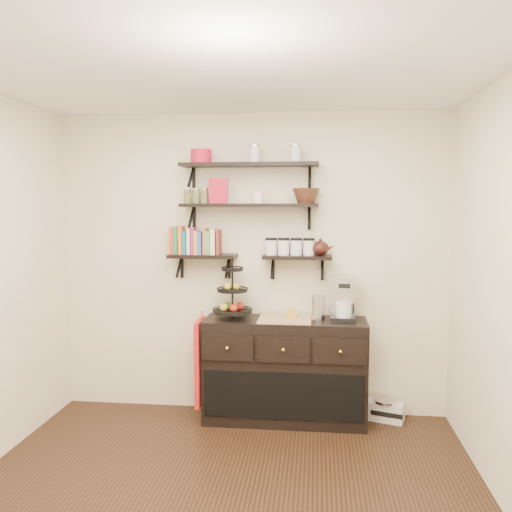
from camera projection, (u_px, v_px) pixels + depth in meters
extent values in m
cube|color=white|center=(213.00, 61.00, 3.04)|extent=(3.50, 3.50, 0.02)
cube|color=white|center=(251.00, 264.00, 4.91)|extent=(3.50, 0.02, 2.70)
cube|color=black|center=(249.00, 165.00, 4.69)|extent=(1.20, 0.27, 0.03)
cube|color=black|center=(194.00, 179.00, 4.87)|extent=(0.02, 0.03, 0.20)
cube|color=black|center=(310.00, 178.00, 4.76)|extent=(0.02, 0.03, 0.20)
cube|color=black|center=(249.00, 205.00, 4.72)|extent=(1.20, 0.27, 0.03)
cube|color=black|center=(194.00, 218.00, 4.91)|extent=(0.02, 0.03, 0.20)
cube|color=black|center=(309.00, 218.00, 4.79)|extent=(0.02, 0.03, 0.20)
cube|color=black|center=(203.00, 256.00, 4.82)|extent=(0.60, 0.25, 0.03)
cube|color=black|center=(182.00, 267.00, 4.97)|extent=(0.02, 0.03, 0.20)
cube|color=black|center=(229.00, 268.00, 4.92)|extent=(0.03, 0.03, 0.20)
cube|color=black|center=(297.00, 257.00, 4.73)|extent=(0.60, 0.25, 0.03)
cube|color=black|center=(273.00, 268.00, 4.87)|extent=(0.03, 0.03, 0.20)
cube|color=black|center=(322.00, 269.00, 4.82)|extent=(0.02, 0.03, 0.20)
cube|color=red|center=(175.00, 243.00, 4.84)|extent=(0.02, 0.15, 0.20)
cube|color=#217343|center=(178.00, 241.00, 4.84)|extent=(0.03, 0.15, 0.24)
cube|color=orange|center=(182.00, 242.00, 4.83)|extent=(0.04, 0.15, 0.21)
cube|color=#116781|center=(186.00, 240.00, 4.83)|extent=(0.03, 0.15, 0.25)
cube|color=#F3DBC9|center=(190.00, 242.00, 4.83)|extent=(0.03, 0.15, 0.22)
cube|color=#9E2467|center=(194.00, 240.00, 4.82)|extent=(0.04, 0.15, 0.26)
cube|color=gold|center=(199.00, 241.00, 4.82)|extent=(0.03, 0.15, 0.23)
cube|color=#394E9D|center=(203.00, 243.00, 4.81)|extent=(0.03, 0.15, 0.20)
cube|color=#A76134|center=(207.00, 241.00, 4.81)|extent=(0.04, 0.15, 0.24)
cube|color=#4F9556|center=(211.00, 242.00, 4.81)|extent=(0.03, 0.15, 0.21)
cube|color=#F9EFB8|center=(215.00, 240.00, 4.80)|extent=(0.03, 0.15, 0.25)
cube|color=maroon|center=(219.00, 242.00, 4.80)|extent=(0.02, 0.15, 0.22)
cylinder|color=silver|center=(271.00, 248.00, 4.75)|extent=(0.10, 0.10, 0.13)
cylinder|color=silver|center=(284.00, 248.00, 4.74)|extent=(0.10, 0.10, 0.13)
cylinder|color=silver|center=(296.00, 248.00, 4.72)|extent=(0.10, 0.10, 0.13)
cylinder|color=silver|center=(309.00, 248.00, 4.71)|extent=(0.10, 0.10, 0.13)
cube|color=black|center=(285.00, 370.00, 4.72)|extent=(1.40, 0.45, 0.90)
cube|color=#A57D5B|center=(285.00, 319.00, 4.68)|extent=(0.45, 0.41, 0.02)
sphere|color=gold|center=(227.00, 348.00, 4.50)|extent=(0.04, 0.04, 0.04)
sphere|color=gold|center=(283.00, 350.00, 4.45)|extent=(0.04, 0.04, 0.04)
sphere|color=gold|center=(340.00, 352.00, 4.39)|extent=(0.04, 0.04, 0.04)
cylinder|color=black|center=(232.00, 290.00, 4.71)|extent=(0.02, 0.02, 0.51)
cylinder|color=black|center=(232.00, 311.00, 4.73)|extent=(0.35, 0.35, 0.01)
cylinder|color=black|center=(232.00, 291.00, 4.71)|extent=(0.26, 0.26, 0.02)
cylinder|color=black|center=(232.00, 270.00, 4.69)|extent=(0.18, 0.18, 0.02)
sphere|color=#B21914|center=(240.00, 306.00, 4.76)|extent=(0.07, 0.07, 0.07)
sphere|color=gold|center=(228.00, 287.00, 4.71)|extent=(0.06, 0.06, 0.06)
cube|color=#AD8428|center=(292.00, 313.00, 4.67)|extent=(0.08, 0.08, 0.08)
cube|color=black|center=(343.00, 319.00, 4.62)|extent=(0.23, 0.21, 0.04)
cube|color=silver|center=(343.00, 299.00, 4.67)|extent=(0.22, 0.10, 0.33)
cube|color=silver|center=(344.00, 280.00, 4.59)|extent=(0.23, 0.21, 0.07)
cylinder|color=silver|center=(344.00, 310.00, 4.60)|extent=(0.15, 0.15, 0.12)
cylinder|color=silver|center=(318.00, 308.00, 4.62)|extent=(0.11, 0.11, 0.22)
cube|color=#AE1219|center=(200.00, 362.00, 4.70)|extent=(0.04, 0.32, 0.74)
cube|color=silver|center=(385.00, 411.00, 4.75)|extent=(0.35, 0.25, 0.17)
cylinder|color=silver|center=(386.00, 401.00, 4.74)|extent=(0.27, 0.27, 0.02)
cube|color=black|center=(386.00, 415.00, 4.67)|extent=(0.26, 0.10, 0.04)
cube|color=#B91531|center=(218.00, 191.00, 4.74)|extent=(0.16, 0.07, 0.22)
cylinder|color=white|center=(258.00, 198.00, 4.71)|extent=(0.09, 0.09, 0.10)
cylinder|color=#B91531|center=(201.00, 156.00, 4.73)|extent=(0.18, 0.18, 0.12)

